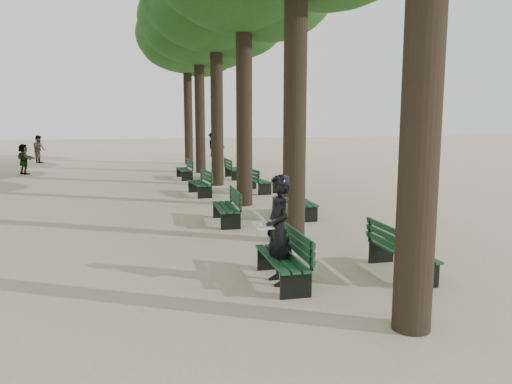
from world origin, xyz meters
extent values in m
plane|color=#BDB28F|center=(0.00, 0.00, 0.00)|extent=(120.00, 120.00, 0.00)
cylinder|color=#33261C|center=(1.50, -2.00, 3.75)|extent=(0.52, 0.52, 7.50)
cylinder|color=#33261C|center=(1.50, 3.00, 3.75)|extent=(0.52, 0.52, 7.50)
cylinder|color=#33261C|center=(1.50, 8.00, 3.75)|extent=(0.52, 0.52, 7.50)
cylinder|color=#33261C|center=(1.50, 13.00, 3.75)|extent=(0.52, 0.52, 7.50)
cylinder|color=#33261C|center=(1.50, 18.00, 3.75)|extent=(0.52, 0.52, 7.50)
ellipsoid|color=#1A4818|center=(1.50, 18.00, 7.70)|extent=(6.00, 6.00, 4.50)
cylinder|color=#33261C|center=(1.50, 23.00, 3.75)|extent=(0.52, 0.52, 7.50)
ellipsoid|color=#1A4818|center=(1.50, 23.00, 7.70)|extent=(6.00, 6.00, 4.50)
cube|color=black|center=(0.35, 0.28, 0.23)|extent=(0.56, 1.81, 0.45)
cube|color=#0D321B|center=(0.35, 0.28, 0.45)|extent=(0.58, 1.81, 0.04)
cube|color=#0D321B|center=(0.63, 0.27, 0.72)|extent=(0.08, 1.80, 0.40)
cube|color=black|center=(0.35, 5.37, 0.23)|extent=(0.60, 1.82, 0.45)
cube|color=#0D321B|center=(0.35, 5.37, 0.45)|extent=(0.62, 1.82, 0.04)
cube|color=#0D321B|center=(0.63, 5.35, 0.72)|extent=(0.12, 1.80, 0.40)
cube|color=black|center=(0.35, 10.44, 0.23)|extent=(0.68, 1.84, 0.45)
cube|color=#0D321B|center=(0.35, 10.44, 0.45)|extent=(0.70, 1.84, 0.04)
cube|color=#0D321B|center=(0.63, 10.47, 0.72)|extent=(0.21, 1.80, 0.40)
cube|color=black|center=(0.35, 15.51, 0.23)|extent=(0.60, 1.82, 0.45)
cube|color=#0D321B|center=(0.35, 15.51, 0.45)|extent=(0.62, 1.82, 0.04)
cube|color=#0D321B|center=(0.63, 15.52, 0.72)|extent=(0.12, 1.80, 0.40)
cube|color=black|center=(2.65, 0.18, 0.23)|extent=(0.56, 1.81, 0.45)
cube|color=#0D321B|center=(2.65, 0.18, 0.45)|extent=(0.58, 1.81, 0.04)
cube|color=#0D321B|center=(2.37, 0.18, 0.72)|extent=(0.08, 1.80, 0.40)
cube|color=black|center=(2.65, 5.73, 0.23)|extent=(0.60, 1.82, 0.45)
cube|color=#0D321B|center=(2.65, 5.73, 0.45)|extent=(0.62, 1.82, 0.04)
cube|color=#0D321B|center=(2.37, 5.75, 0.72)|extent=(0.12, 1.80, 0.40)
cube|color=black|center=(2.65, 10.68, 0.23)|extent=(0.73, 1.85, 0.45)
cube|color=#0D321B|center=(2.65, 10.68, 0.45)|extent=(0.75, 1.85, 0.04)
cube|color=#0D321B|center=(2.37, 10.65, 0.72)|extent=(0.25, 1.79, 0.40)
cube|color=black|center=(2.65, 15.11, 0.23)|extent=(0.52, 1.80, 0.45)
cube|color=#0D321B|center=(2.65, 15.11, 0.45)|extent=(0.54, 1.80, 0.04)
cube|color=#0D321B|center=(2.37, 15.11, 0.72)|extent=(0.04, 1.80, 0.40)
imported|color=black|center=(0.30, 0.28, 0.95)|extent=(0.44, 0.79, 1.91)
cube|color=white|center=(0.05, 0.28, 1.05)|extent=(0.37, 0.29, 0.12)
imported|color=#262628|center=(-7.56, 26.06, 0.87)|extent=(0.78, 0.89, 1.73)
imported|color=#262628|center=(3.86, 28.38, 0.87)|extent=(0.44, 1.15, 1.75)
imported|color=#262628|center=(3.72, 24.88, 0.84)|extent=(1.01, 0.83, 1.69)
imported|color=#262628|center=(-7.24, 19.43, 0.77)|extent=(1.15, 1.29, 1.53)
camera|label=1|loc=(-2.17, -7.73, 2.88)|focal=35.00mm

